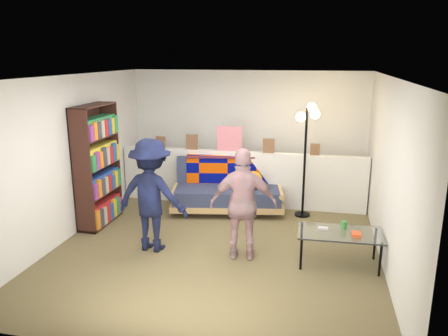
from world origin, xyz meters
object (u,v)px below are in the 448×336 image
Objects in this scene: floor_lamp at (307,137)px; futon_sofa at (228,189)px; coffee_table at (340,234)px; person_left at (152,195)px; bookshelf at (97,169)px; person_right at (244,205)px.

futon_sofa is at bearing -178.31° from floor_lamp.
coffee_table is 2.59m from person_left.
bookshelf is 2.63m from person_right.
person_left is (-2.03, -1.82, -0.57)m from floor_lamp.
bookshelf is at bearing 169.61° from coffee_table.
bookshelf is 3.45m from floor_lamp.
floor_lamp is 1.26× the size of person_right.
bookshelf is at bearing -152.01° from futon_sofa.
futon_sofa is 1.29× the size of person_left.
bookshelf is 1.01× the size of floor_lamp.
person_right is (2.51, -0.78, -0.14)m from bookshelf.
futon_sofa is 1.88× the size of coffee_table.
person_right is (0.58, -1.80, 0.38)m from futon_sofa.
futon_sofa is 2.24m from bookshelf.
bookshelf is 1.77× the size of coffee_table.
person_right is at bearing -111.88° from floor_lamp.
floor_lamp is at bearing -132.68° from person_left.
person_left reaches higher than person_right.
person_right is at bearing -176.12° from coffee_table.
bookshelf is 1.27× the size of person_right.
person_right is (-1.26, -0.09, 0.34)m from coffee_table.
floor_lamp reaches higher than futon_sofa.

